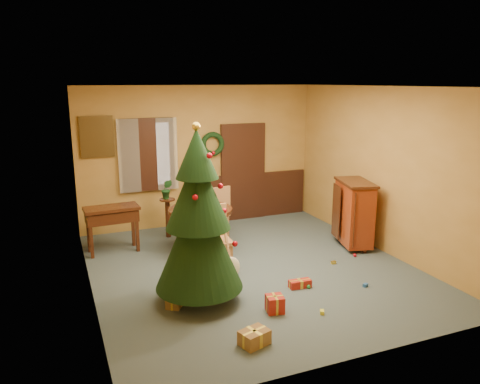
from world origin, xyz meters
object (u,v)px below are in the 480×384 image
chair_near (215,235)px  christmas_tree (198,220)px  dining_table (201,221)px  writing_desk (112,218)px  sideboard (354,212)px

chair_near → christmas_tree: 1.34m
christmas_tree → chair_near: bearing=60.2°
dining_table → writing_desk: size_ratio=1.18×
sideboard → writing_desk: bearing=161.8°
dining_table → chair_near: (-0.03, -0.89, 0.02)m
chair_near → writing_desk: (-1.44, 1.40, 0.06)m
christmas_tree → sideboard: 3.50m
sideboard → christmas_tree: bearing=-161.9°
chair_near → sideboard: 2.70m
writing_desk → sideboard: 4.35m
christmas_tree → sideboard: size_ratio=2.02×
chair_near → sideboard: size_ratio=0.85×
writing_desk → sideboard: bearing=-18.2°
dining_table → chair_near: 0.89m
chair_near → writing_desk: bearing=135.8°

